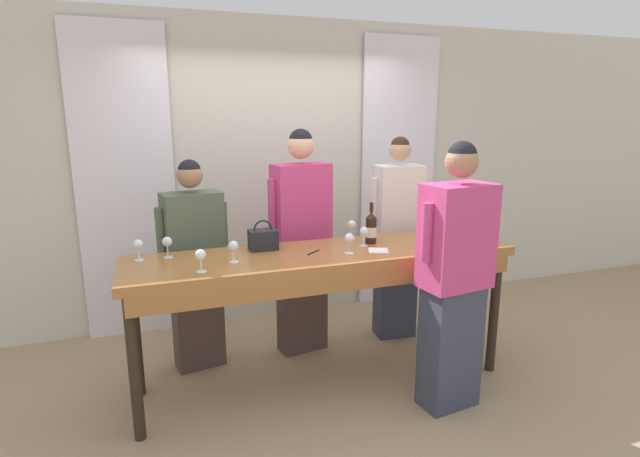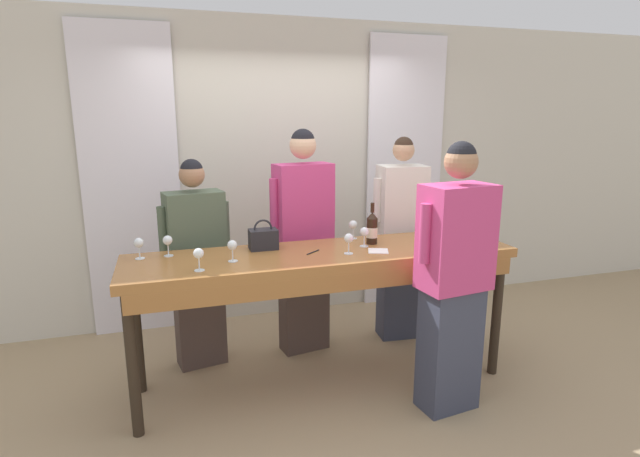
{
  "view_description": "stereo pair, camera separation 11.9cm",
  "coord_description": "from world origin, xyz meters",
  "px_view_note": "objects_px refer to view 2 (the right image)",
  "views": [
    {
      "loc": [
        -1.13,
        -3.17,
        1.95
      ],
      "look_at": [
        0.0,
        0.07,
        1.16
      ],
      "focal_mm": 28.0,
      "sensor_mm": 36.0,
      "label": 1
    },
    {
      "loc": [
        -1.02,
        -3.21,
        1.95
      ],
      "look_at": [
        0.0,
        0.07,
        1.16
      ],
      "focal_mm": 28.0,
      "sensor_mm": 36.0,
      "label": 2
    }
  ],
  "objects_px": {
    "wine_glass_center_mid": "(349,239)",
    "guest_pink_top": "(304,240)",
    "wine_glass_front_right": "(199,255)",
    "guest_olive_jacket": "(197,264)",
    "wine_glass_back_left": "(427,237)",
    "guest_cream_sweater": "(400,239)",
    "tasting_bar": "(324,266)",
    "wine_glass_front_left": "(139,244)",
    "wine_glass_center_right": "(168,241)",
    "wine_glass_back_mid": "(364,233)",
    "host_pouring": "(454,280)",
    "wine_glass_center_left": "(353,226)",
    "handbag": "(263,239)",
    "wine_glass_front_mid": "(232,246)",
    "wine_bottle": "(372,229)"
  },
  "relations": [
    {
      "from": "wine_glass_front_right",
      "to": "guest_pink_top",
      "type": "xyz_separation_m",
      "value": [
        0.87,
        0.76,
        -0.16
      ]
    },
    {
      "from": "handbag",
      "to": "wine_glass_front_left",
      "type": "xyz_separation_m",
      "value": [
        -0.83,
        -0.0,
        0.03
      ]
    },
    {
      "from": "wine_glass_center_left",
      "to": "wine_glass_center_right",
      "type": "height_order",
      "value": "same"
    },
    {
      "from": "guest_cream_sweater",
      "to": "wine_glass_center_left",
      "type": "bearing_deg",
      "value": -152.57
    },
    {
      "from": "wine_bottle",
      "to": "host_pouring",
      "type": "xyz_separation_m",
      "value": [
        0.3,
        -0.65,
        -0.22
      ]
    },
    {
      "from": "wine_glass_front_left",
      "to": "guest_olive_jacket",
      "type": "height_order",
      "value": "guest_olive_jacket"
    },
    {
      "from": "host_pouring",
      "to": "guest_cream_sweater",
      "type": "bearing_deg",
      "value": 81.31
    },
    {
      "from": "wine_glass_front_right",
      "to": "wine_bottle",
      "type": "bearing_deg",
      "value": 13.02
    },
    {
      "from": "wine_glass_center_left",
      "to": "wine_glass_front_left",
      "type": "bearing_deg",
      "value": -176.61
    },
    {
      "from": "wine_glass_back_mid",
      "to": "guest_cream_sweater",
      "type": "height_order",
      "value": "guest_cream_sweater"
    },
    {
      "from": "wine_glass_back_left",
      "to": "wine_glass_back_mid",
      "type": "distance_m",
      "value": 0.44
    },
    {
      "from": "wine_glass_center_right",
      "to": "wine_glass_front_right",
      "type": "bearing_deg",
      "value": -65.78
    },
    {
      "from": "wine_glass_back_mid",
      "to": "guest_cream_sweater",
      "type": "relative_size",
      "value": 0.08
    },
    {
      "from": "wine_glass_center_mid",
      "to": "guest_pink_top",
      "type": "distance_m",
      "value": 0.7
    },
    {
      "from": "wine_glass_center_right",
      "to": "guest_cream_sweater",
      "type": "xyz_separation_m",
      "value": [
        1.91,
        0.36,
        -0.22
      ]
    },
    {
      "from": "wine_glass_front_mid",
      "to": "wine_glass_back_mid",
      "type": "bearing_deg",
      "value": 5.69
    },
    {
      "from": "wine_glass_front_right",
      "to": "wine_glass_back_mid",
      "type": "relative_size",
      "value": 1.0
    },
    {
      "from": "tasting_bar",
      "to": "wine_glass_front_mid",
      "type": "xyz_separation_m",
      "value": [
        -0.64,
        -0.03,
        0.2
      ]
    },
    {
      "from": "tasting_bar",
      "to": "wine_bottle",
      "type": "bearing_deg",
      "value": 16.48
    },
    {
      "from": "wine_bottle",
      "to": "guest_pink_top",
      "type": "height_order",
      "value": "guest_pink_top"
    },
    {
      "from": "wine_glass_back_left",
      "to": "guest_pink_top",
      "type": "relative_size",
      "value": 0.08
    },
    {
      "from": "handbag",
      "to": "wine_glass_center_mid",
      "type": "height_order",
      "value": "handbag"
    },
    {
      "from": "wine_glass_front_right",
      "to": "guest_olive_jacket",
      "type": "distance_m",
      "value": 0.81
    },
    {
      "from": "guest_cream_sweater",
      "to": "host_pouring",
      "type": "xyz_separation_m",
      "value": [
        -0.17,
        -1.12,
        0.01
      ]
    },
    {
      "from": "wine_glass_front_left",
      "to": "wine_glass_center_mid",
      "type": "relative_size",
      "value": 1.0
    },
    {
      "from": "guest_pink_top",
      "to": "wine_glass_center_mid",
      "type": "bearing_deg",
      "value": -78.5
    },
    {
      "from": "wine_bottle",
      "to": "handbag",
      "type": "height_order",
      "value": "wine_bottle"
    },
    {
      "from": "tasting_bar",
      "to": "wine_glass_center_right",
      "type": "distance_m",
      "value": 1.08
    },
    {
      "from": "wine_glass_back_left",
      "to": "wine_bottle",
      "type": "bearing_deg",
      "value": 131.8
    },
    {
      "from": "wine_glass_front_mid",
      "to": "wine_glass_back_left",
      "type": "xyz_separation_m",
      "value": [
        1.33,
        -0.16,
        -0.0
      ]
    },
    {
      "from": "wine_glass_back_mid",
      "to": "host_pouring",
      "type": "distance_m",
      "value": 0.73
    },
    {
      "from": "wine_bottle",
      "to": "guest_pink_top",
      "type": "xyz_separation_m",
      "value": [
        -0.4,
        0.46,
        -0.17
      ]
    },
    {
      "from": "guest_olive_jacket",
      "to": "guest_pink_top",
      "type": "height_order",
      "value": "guest_pink_top"
    },
    {
      "from": "wine_glass_back_left",
      "to": "wine_glass_front_mid",
      "type": "bearing_deg",
      "value": 173.28
    },
    {
      "from": "tasting_bar",
      "to": "host_pouring",
      "type": "xyz_separation_m",
      "value": [
        0.71,
        -0.53,
        -0.0
      ]
    },
    {
      "from": "tasting_bar",
      "to": "wine_glass_front_left",
      "type": "height_order",
      "value": "wine_glass_front_left"
    },
    {
      "from": "wine_glass_center_mid",
      "to": "wine_glass_back_mid",
      "type": "relative_size",
      "value": 1.0
    },
    {
      "from": "wine_glass_front_right",
      "to": "wine_glass_center_right",
      "type": "xyz_separation_m",
      "value": [
        -0.18,
        0.39,
        0.0
      ]
    },
    {
      "from": "tasting_bar",
      "to": "wine_glass_front_right",
      "type": "relative_size",
      "value": 18.99
    },
    {
      "from": "wine_glass_center_mid",
      "to": "guest_pink_top",
      "type": "relative_size",
      "value": 0.08
    },
    {
      "from": "wine_glass_center_mid",
      "to": "wine_glass_front_right",
      "type": "bearing_deg",
      "value": -175.27
    },
    {
      "from": "wine_glass_center_mid",
      "to": "wine_glass_front_left",
      "type": "bearing_deg",
      "value": 167.77
    },
    {
      "from": "wine_bottle",
      "to": "handbag",
      "type": "distance_m",
      "value": 0.8
    },
    {
      "from": "wine_glass_back_left",
      "to": "guest_cream_sweater",
      "type": "height_order",
      "value": "guest_cream_sweater"
    },
    {
      "from": "host_pouring",
      "to": "wine_glass_front_left",
      "type": "bearing_deg",
      "value": 158.96
    },
    {
      "from": "guest_olive_jacket",
      "to": "tasting_bar",
      "type": "bearing_deg",
      "value": -34.99
    },
    {
      "from": "tasting_bar",
      "to": "wine_glass_center_right",
      "type": "xyz_separation_m",
      "value": [
        -1.03,
        0.22,
        0.2
      ]
    },
    {
      "from": "wine_glass_front_left",
      "to": "guest_pink_top",
      "type": "bearing_deg",
      "value": 16.94
    },
    {
      "from": "handbag",
      "to": "wine_glass_center_right",
      "type": "relative_size",
      "value": 1.51
    },
    {
      "from": "wine_glass_center_left",
      "to": "wine_glass_center_right",
      "type": "bearing_deg",
      "value": -176.7
    }
  ]
}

